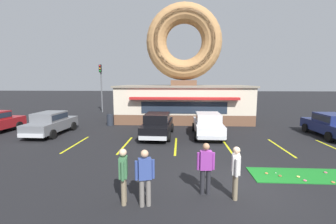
% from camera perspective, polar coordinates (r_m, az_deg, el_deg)
% --- Properties ---
extents(ground_plane, '(160.00, 160.00, 0.00)m').
position_cam_1_polar(ground_plane, '(8.87, 17.07, -17.59)').
color(ground_plane, black).
extents(donut_shop_building, '(12.30, 6.75, 10.96)m').
position_cam_1_polar(donut_shop_building, '(21.72, 3.99, 7.75)').
color(donut_shop_building, brown).
rests_on(donut_shop_building, ground).
extents(putting_mat, '(4.60, 1.48, 0.03)m').
position_cam_1_polar(putting_mat, '(10.90, 32.30, -13.51)').
color(putting_mat, '#197523').
rests_on(putting_mat, ground).
extents(mini_donut_near_left, '(0.13, 0.13, 0.04)m').
position_cam_1_polar(mini_donut_near_left, '(10.47, 30.18, -14.01)').
color(mini_donut_near_left, '#E5C666').
rests_on(mini_donut_near_left, putting_mat).
extents(mini_donut_near_right, '(0.13, 0.13, 0.04)m').
position_cam_1_polar(mini_donut_near_right, '(10.23, 26.57, -14.30)').
color(mini_donut_near_right, brown).
rests_on(mini_donut_near_right, putting_mat).
extents(mini_donut_mid_left, '(0.13, 0.13, 0.04)m').
position_cam_1_polar(mini_donut_mid_left, '(11.51, 35.12, -12.44)').
color(mini_donut_mid_left, '#D8667F').
rests_on(mini_donut_mid_left, putting_mat).
extents(mini_donut_mid_centre, '(0.13, 0.13, 0.04)m').
position_cam_1_polar(mini_donut_mid_centre, '(10.23, 31.45, -14.61)').
color(mini_donut_mid_centre, '#D8667F').
rests_on(mini_donut_mid_centre, putting_mat).
extents(mini_donut_mid_right, '(0.13, 0.13, 0.04)m').
position_cam_1_polar(mini_donut_mid_right, '(10.26, 23.73, -14.05)').
color(mini_donut_mid_right, '#D17F47').
rests_on(mini_donut_mid_right, putting_mat).
extents(mini_donut_far_left, '(0.13, 0.13, 0.04)m').
position_cam_1_polar(mini_donut_far_left, '(10.64, 36.39, -14.15)').
color(mini_donut_far_left, '#D17F47').
rests_on(mini_donut_far_left, putting_mat).
extents(golf_ball, '(0.04, 0.04, 0.04)m').
position_cam_1_polar(golf_ball, '(10.44, 25.69, -13.77)').
color(golf_ball, white).
rests_on(golf_ball, putting_mat).
extents(car_grey, '(2.05, 4.60, 1.60)m').
position_cam_1_polar(car_grey, '(17.98, -27.59, -2.31)').
color(car_grey, slate).
rests_on(car_grey, ground).
extents(car_white, '(2.01, 4.58, 1.60)m').
position_cam_1_polar(car_white, '(15.68, 10.09, -2.90)').
color(car_white, silver).
rests_on(car_white, ground).
extents(car_black, '(2.09, 4.61, 1.60)m').
position_cam_1_polar(car_black, '(15.34, -2.67, -3.03)').
color(car_black, black).
rests_on(car_black, ground).
extents(car_navy, '(2.02, 4.58, 1.60)m').
position_cam_1_polar(car_navy, '(18.75, 36.04, -2.54)').
color(car_navy, navy).
rests_on(car_navy, ground).
extents(pedestrian_blue_sweater_man, '(0.29, 0.59, 1.72)m').
position_cam_1_polar(pedestrian_blue_sweater_man, '(7.67, 16.83, -13.92)').
color(pedestrian_blue_sweater_man, '#7F7056').
rests_on(pedestrian_blue_sweater_man, ground).
extents(pedestrian_hooded_kid, '(0.29, 0.59, 1.75)m').
position_cam_1_polar(pedestrian_hooded_kid, '(7.21, -11.25, -15.02)').
color(pedestrian_hooded_kid, '#7F7056').
rests_on(pedestrian_hooded_kid, ground).
extents(pedestrian_leather_jacket_man, '(0.60, 0.26, 1.76)m').
position_cam_1_polar(pedestrian_leather_jacket_man, '(7.72, 9.54, -13.37)').
color(pedestrian_leather_jacket_man, '#232328').
rests_on(pedestrian_leather_jacket_man, ground).
extents(pedestrian_clipboard_woman, '(0.58, 0.34, 1.76)m').
position_cam_1_polar(pedestrian_clipboard_woman, '(6.97, -5.90, -15.64)').
color(pedestrian_clipboard_woman, slate).
rests_on(pedestrian_clipboard_woman, ground).
extents(trash_bin, '(0.57, 0.57, 0.97)m').
position_cam_1_polar(trash_bin, '(19.82, -14.49, -1.90)').
color(trash_bin, '#232833').
rests_on(trash_bin, ground).
extents(traffic_light_pole, '(0.28, 0.47, 5.80)m').
position_cam_1_polar(traffic_light_pole, '(28.33, -16.63, 7.39)').
color(traffic_light_pole, '#595B60').
rests_on(traffic_light_pole, ground).
extents(parking_stripe_far_left, '(0.12, 3.60, 0.01)m').
position_cam_1_polar(parking_stripe_far_left, '(14.71, -22.33, -7.56)').
color(parking_stripe_far_left, yellow).
rests_on(parking_stripe_far_left, ground).
extents(parking_stripe_left, '(0.12, 3.60, 0.01)m').
position_cam_1_polar(parking_stripe_left, '(13.70, -10.81, -8.22)').
color(parking_stripe_left, yellow).
rests_on(parking_stripe_left, ground).
extents(parking_stripe_mid_left, '(0.12, 3.60, 0.01)m').
position_cam_1_polar(parking_stripe_mid_left, '(13.31, 1.96, -8.56)').
color(parking_stripe_mid_left, yellow).
rests_on(parking_stripe_mid_left, ground).
extents(parking_stripe_centre, '(0.12, 3.60, 0.01)m').
position_cam_1_polar(parking_stripe_centre, '(13.59, 14.86, -8.48)').
color(parking_stripe_centre, yellow).
rests_on(parking_stripe_centre, ground).
extents(parking_stripe_mid_right, '(0.12, 3.60, 0.01)m').
position_cam_1_polar(parking_stripe_mid_right, '(14.49, 26.67, -8.04)').
color(parking_stripe_mid_right, yellow).
rests_on(parking_stripe_mid_right, ground).
extents(parking_stripe_right, '(0.12, 3.60, 0.01)m').
position_cam_1_polar(parking_stripe_right, '(15.92, 36.70, -7.40)').
color(parking_stripe_right, yellow).
rests_on(parking_stripe_right, ground).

